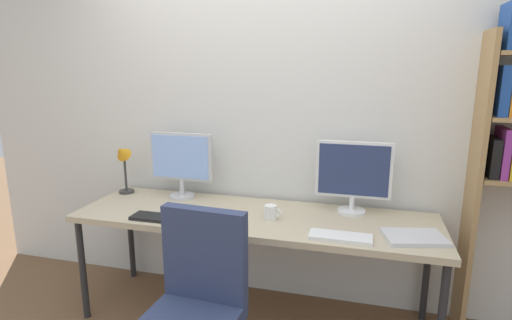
% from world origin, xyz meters
% --- Properties ---
extents(wall_back, '(4.70, 0.10, 2.60)m').
position_xyz_m(wall_back, '(0.00, 1.02, 1.30)').
color(wall_back, silver).
rests_on(wall_back, ground_plane).
extents(desk, '(2.30, 0.68, 0.74)m').
position_xyz_m(desk, '(0.00, 0.60, 0.69)').
color(desk, tan).
rests_on(desk, ground_plane).
extents(monitor_left, '(0.46, 0.18, 0.47)m').
position_xyz_m(monitor_left, '(-0.60, 0.81, 1.01)').
color(monitor_left, silver).
rests_on(monitor_left, desk).
extents(monitor_right, '(0.47, 0.18, 0.47)m').
position_xyz_m(monitor_right, '(0.60, 0.81, 1.00)').
color(monitor_right, silver).
rests_on(monitor_right, desk).
extents(desk_lamp, '(0.11, 0.16, 0.39)m').
position_xyz_m(desk_lamp, '(-1.05, 0.78, 1.00)').
color(desk_lamp, '#333333').
rests_on(desk_lamp, desk).
extents(keyboard_left, '(0.33, 0.13, 0.02)m').
position_xyz_m(keyboard_left, '(-0.56, 0.37, 0.75)').
color(keyboard_left, black).
rests_on(keyboard_left, desk).
extents(keyboard_right, '(0.34, 0.13, 0.02)m').
position_xyz_m(keyboard_right, '(0.56, 0.37, 0.75)').
color(keyboard_right, silver).
rests_on(keyboard_right, desk).
extents(computer_mouse, '(0.06, 0.10, 0.03)m').
position_xyz_m(computer_mouse, '(-0.27, 0.36, 0.76)').
color(computer_mouse, '#38383D').
rests_on(computer_mouse, desk).
extents(laptop_closed, '(0.36, 0.29, 0.02)m').
position_xyz_m(laptop_closed, '(0.95, 0.47, 0.75)').
color(laptop_closed, silver).
rests_on(laptop_closed, desk).
extents(coffee_mug, '(0.11, 0.08, 0.09)m').
position_xyz_m(coffee_mug, '(0.12, 0.56, 0.79)').
color(coffee_mug, white).
rests_on(coffee_mug, desk).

